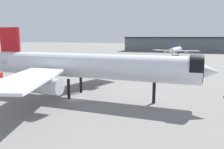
{
  "coord_description": "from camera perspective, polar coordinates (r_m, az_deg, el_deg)",
  "views": [
    {
      "loc": [
        29.76,
        -41.61,
        14.59
      ],
      "look_at": [
        7.86,
        4.23,
        5.92
      ],
      "focal_mm": 35.33,
      "sensor_mm": 36.0,
      "label": 1
    }
  ],
  "objects": [
    {
      "name": "traffic_cone_near_nose",
      "position": [
        60.34,
        27.02,
        -5.02
      ],
      "size": [
        0.6,
        0.6,
        0.75
      ],
      "primitive_type": "cone",
      "color": "#F2600C",
      "rests_on": "ground"
    },
    {
      "name": "airliner_far_taxiway",
      "position": [
        176.14,
        16.2,
        6.15
      ],
      "size": [
        35.09,
        38.38,
        11.14
      ],
      "rotation": [
        0.0,
        0.0,
        1.55
      ],
      "color": "silver",
      "rests_on": "ground"
    },
    {
      "name": "baggage_tug_wing",
      "position": [
        91.98,
        -6.58,
        1.1
      ],
      "size": [
        1.91,
        3.22,
        1.85
      ],
      "rotation": [
        0.0,
        0.0,
        4.7
      ],
      "color": "black",
      "rests_on": "ground"
    },
    {
      "name": "baggage_cart_trailing",
      "position": [
        85.31,
        -21.48,
        -0.18
      ],
      "size": [
        2.17,
        2.57,
        1.82
      ],
      "rotation": [
        0.0,
        0.0,
        4.59
      ],
      "color": "black",
      "rests_on": "ground"
    },
    {
      "name": "airliner_near_gate",
      "position": [
        54.31,
        -7.55,
        2.17
      ],
      "size": [
        60.89,
        55.28,
        17.18
      ],
      "rotation": [
        0.0,
        0.0,
        0.1
      ],
      "color": "silver",
      "rests_on": "ground"
    },
    {
      "name": "ground",
      "position": [
        53.19,
        -9.7,
        -6.38
      ],
      "size": [
        900.0,
        900.0,
        0.0
      ],
      "primitive_type": "plane",
      "color": "slate"
    }
  ]
}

